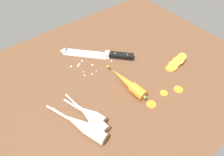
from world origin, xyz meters
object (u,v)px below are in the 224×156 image
parsnip_mid_right (81,125)px  carrot_slice_stray_far (151,104)px  parsnip_mid_left (86,128)px  carrot_slice_stray_near (164,93)px  chefs_knife (95,54)px  whole_carrot (129,83)px  parsnip_back (90,114)px  parsnip_front (91,118)px  carrot_slice_stack (176,63)px  carrot_slice_stray_mid (178,89)px

parsnip_mid_right → carrot_slice_stray_far: bearing=-17.2°
parsnip_mid_left → carrot_slice_stray_near: (32.11, -5.12, -1.62)cm
chefs_knife → parsnip_mid_left: size_ratio=1.24×
whole_carrot → parsnip_back: size_ratio=1.26×
parsnip_mid_right → carrot_slice_stray_far: (25.34, -7.84, -1.62)cm
chefs_knife → parsnip_front: bearing=-126.3°
chefs_knife → parsnip_front: (-20.09, -27.35, 1.33)cm
parsnip_front → parsnip_mid_right: size_ratio=0.98×
parsnip_mid_right → carrot_slice_stray_near: 33.72cm
parsnip_front → carrot_slice_stray_near: (28.68, -7.41, -1.62)cm
parsnip_front → carrot_slice_stack: bearing=0.2°
parsnip_back → parsnip_mid_right: bearing=-161.1°
parsnip_front → parsnip_back: (0.34, 1.34, 0.00)cm
carrot_slice_stray_near → carrot_slice_stray_far: same height
parsnip_mid_left → carrot_slice_stray_mid: size_ratio=6.16×
chefs_knife → parsnip_front: size_ratio=1.26×
carrot_slice_stack → carrot_slice_stray_near: bearing=-154.5°
whole_carrot → parsnip_front: bearing=-169.9°
parsnip_front → chefs_knife: bearing=53.7°
chefs_knife → carrot_slice_stray_near: size_ratio=9.11×
whole_carrot → parsnip_mid_left: whole_carrot is taller
carrot_slice_stack → carrot_slice_stray_far: bearing=-160.7°
parsnip_mid_right → carrot_slice_stack: bearing=0.4°
whole_carrot → parsnip_front: whole_carrot is taller
parsnip_mid_left → parsnip_mid_right: bearing=111.1°
parsnip_back → carrot_slice_stray_far: parsnip_back is taller
parsnip_mid_right → carrot_slice_stray_near: bearing=-12.3°
carrot_slice_stray_far → parsnip_mid_right: bearing=162.8°
carrot_slice_stray_mid → carrot_slice_stray_far: 13.51cm
parsnip_back → carrot_slice_stray_mid: 35.95cm
carrot_slice_stray_near → carrot_slice_stray_far: size_ratio=0.84×
parsnip_back → carrot_slice_stray_mid: bearing=-17.9°
parsnip_mid_left → whole_carrot: bearing=14.1°
carrot_slice_stray_near → carrot_slice_stray_far: (-7.57, -0.65, 0.00)cm
parsnip_front → parsnip_mid_left: 4.12cm
parsnip_back → carrot_slice_stray_far: size_ratio=4.89×
carrot_slice_stack → carrot_slice_stray_far: size_ratio=3.29×
parsnip_back → carrot_slice_stack: 44.25cm
chefs_knife → carrot_slice_stray_far: bearing=-88.3°
carrot_slice_stray_near → carrot_slice_stray_far: 7.60cm
parsnip_mid_left → carrot_slice_stray_far: bearing=-13.2°
parsnip_back → carrot_slice_stray_near: (28.34, -8.75, -1.62)cm
parsnip_front → parsnip_back: 1.38cm
carrot_slice_stack → chefs_knife: bearing=132.0°
carrot_slice_stack → carrot_slice_stray_near: 17.62cm
parsnip_mid_left → carrot_slice_stray_far: size_ratio=6.16×
parsnip_back → parsnip_front: bearing=-104.4°
carrot_slice_stack → parsnip_mid_right: bearing=-179.6°
carrot_slice_stack → carrot_slice_stray_near: carrot_slice_stack is taller
parsnip_mid_right → chefs_knife: bearing=48.6°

